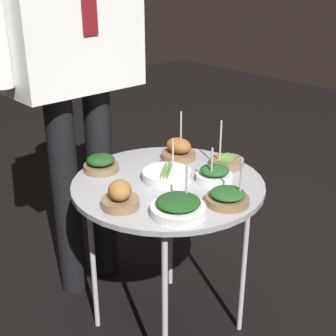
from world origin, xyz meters
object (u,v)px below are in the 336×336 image
bowl_roast_front_center (179,150)px  waiter_figure (71,21)px  serving_cart (168,193)px  bowl_asparagus_center (167,175)px  bowl_asparagus_near_rim (227,162)px  bowl_roast_far_rim (120,196)px  bowl_spinach_front_left (228,197)px  bowl_spinach_mid_left (214,174)px  bowl_spinach_mid_right (101,164)px  bowl_spinach_back_right (178,207)px

bowl_roast_front_center → waiter_figure: (-0.22, 0.34, 0.46)m
serving_cart → bowl_asparagus_center: 0.06m
bowl_asparagus_center → bowl_asparagus_near_rim: size_ratio=0.94×
bowl_roast_far_rim → bowl_spinach_front_left: bearing=-39.1°
bowl_spinach_mid_left → waiter_figure: size_ratio=0.07×
bowl_spinach_mid_left → bowl_roast_front_center: 0.23m
bowl_asparagus_near_rim → bowl_spinach_front_left: bearing=-139.3°
serving_cart → bowl_roast_front_center: bowl_roast_front_center is taller
bowl_spinach_mid_right → bowl_spinach_back_right: bearing=-93.1°
bowl_asparagus_near_rim → waiter_figure: waiter_figure is taller
bowl_spinach_back_right → waiter_figure: 0.81m
bowl_roast_far_rim → bowl_spinach_front_left: (0.26, -0.21, -0.01)m
waiter_figure → serving_cart: bearing=-84.5°
serving_cart → bowl_spinach_mid_left: 0.17m
bowl_roast_far_rim → bowl_roast_front_center: 0.43m
bowl_asparagus_center → bowl_spinach_mid_right: bowl_asparagus_center is taller
serving_cart → bowl_spinach_front_left: 0.25m
bowl_spinach_mid_right → waiter_figure: 0.53m
bowl_roast_front_center → bowl_asparagus_near_rim: size_ratio=0.98×
bowl_spinach_mid_left → bowl_spinach_mid_right: (-0.23, 0.33, 0.00)m
bowl_roast_far_rim → bowl_spinach_mid_right: bearing=66.1°
serving_cart → bowl_spinach_mid_right: 0.27m
bowl_asparagus_near_rim → bowl_spinach_back_right: size_ratio=1.08×
waiter_figure → bowl_spinach_back_right: bearing=-97.9°
bowl_spinach_mid_left → bowl_asparagus_near_rim: 0.14m
bowl_roast_far_rim → bowl_spinach_mid_left: bowl_spinach_mid_left is taller
bowl_spinach_back_right → bowl_roast_front_center: bearing=45.7°
serving_cart → bowl_spinach_mid_right: bearing=116.3°
bowl_asparagus_center → bowl_roast_front_center: size_ratio=0.96×
bowl_roast_far_rim → serving_cart: bearing=8.7°
bowl_asparagus_center → bowl_asparagus_near_rim: (0.24, -0.06, -0.00)m
bowl_roast_far_rim → bowl_roast_front_center: (0.40, 0.16, -0.00)m
bowl_asparagus_near_rim → bowl_spinach_front_left: (-0.23, -0.19, 0.01)m
serving_cart → bowl_roast_front_center: size_ratio=3.77×
bowl_roast_far_rim → bowl_spinach_back_right: (0.09, -0.16, -0.01)m
bowl_roast_far_rim → waiter_figure: bearing=69.7°
bowl_spinach_front_left → waiter_figure: 0.85m
bowl_spinach_mid_right → bowl_asparagus_near_rim: bearing=-37.4°
bowl_roast_far_rim → bowl_spinach_front_left: bowl_spinach_front_left is taller
bowl_spinach_mid_left → bowl_asparagus_near_rim: bearing=22.9°
bowl_asparagus_center → bowl_spinach_mid_left: (0.11, -0.12, 0.01)m
bowl_spinach_front_left → waiter_figure: waiter_figure is taller
bowl_spinach_mid_left → bowl_spinach_mid_right: size_ratio=1.06×
bowl_spinach_back_right → bowl_spinach_front_left: size_ratio=1.08×
bowl_roast_far_rim → bowl_spinach_back_right: size_ratio=0.73×
bowl_spinach_back_right → bowl_spinach_mid_right: bearing=86.9°
bowl_asparagus_near_rim → bowl_spinach_back_right: (-0.39, -0.14, 0.01)m
bowl_asparagus_center → bowl_asparagus_near_rim: 0.25m
bowl_asparagus_near_rim → bowl_spinach_front_left: size_ratio=1.17×
bowl_spinach_mid_left → bowl_spinach_front_left: size_ratio=0.87×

